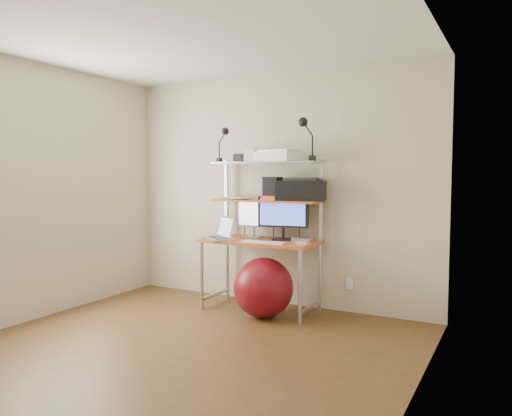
{
  "coord_description": "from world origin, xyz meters",
  "views": [
    {
      "loc": [
        2.37,
        -3.12,
        1.43
      ],
      "look_at": [
        0.1,
        1.15,
        1.09
      ],
      "focal_mm": 35.0,
      "sensor_mm": 36.0,
      "label": 1
    }
  ],
  "objects": [
    {
      "name": "nas_cube",
      "position": [
        0.06,
        1.59,
        1.27
      ],
      "size": [
        0.17,
        0.17,
        0.24
      ],
      "primitive_type": "cube",
      "rotation": [
        0.0,
        0.0,
        0.02
      ],
      "color": "black",
      "rests_on": "mid_shelf"
    },
    {
      "name": "room",
      "position": [
        0.0,
        0.0,
        1.25
      ],
      "size": [
        3.6,
        3.6,
        3.6
      ],
      "color": "brown",
      "rests_on": "ground"
    },
    {
      "name": "exercise_ball",
      "position": [
        0.15,
        1.22,
        0.3
      ],
      "size": [
        0.6,
        0.6,
        0.6
      ],
      "primitive_type": "sphere",
      "color": "maroon",
      "rests_on": "floor"
    },
    {
      "name": "box_white",
      "position": [
        -0.18,
        1.54,
        1.62
      ],
      "size": [
        0.13,
        0.11,
        0.13
      ],
      "primitive_type": "cube",
      "rotation": [
        0.0,
        0.0,
        0.15
      ],
      "color": "white",
      "rests_on": "top_shelf"
    },
    {
      "name": "computer_desk",
      "position": [
        0.0,
        1.5,
        0.96
      ],
      "size": [
        1.2,
        0.6,
        1.57
      ],
      "color": "#C56326",
      "rests_on": "ground"
    },
    {
      "name": "paper_stack",
      "position": [
        -0.39,
        1.58,
        1.16
      ],
      "size": [
        0.38,
        0.35,
        0.02
      ],
      "color": "white",
      "rests_on": "mid_shelf"
    },
    {
      "name": "mouse",
      "position": [
        0.51,
        1.32,
        0.75
      ],
      "size": [
        0.1,
        0.08,
        0.02
      ],
      "primitive_type": "cube",
      "rotation": [
        0.0,
        0.0,
        0.32
      ],
      "color": "white",
      "rests_on": "desktop"
    },
    {
      "name": "laptop",
      "position": [
        -0.39,
        1.31,
        0.79
      ],
      "size": [
        0.43,
        0.41,
        0.29
      ],
      "rotation": [
        0.0,
        0.0,
        -0.62
      ],
      "color": "silver",
      "rests_on": "desktop"
    },
    {
      "name": "clip_lamp_right",
      "position": [
        0.46,
        1.5,
        1.87
      ],
      "size": [
        0.17,
        0.1,
        0.43
      ],
      "color": "black",
      "rests_on": "top_shelf"
    },
    {
      "name": "clip_lamp_left",
      "position": [
        -0.46,
        1.47,
        1.82
      ],
      "size": [
        0.15,
        0.08,
        0.37
      ],
      "color": "black",
      "rests_on": "top_shelf"
    },
    {
      "name": "keyboard",
      "position": [
        0.13,
        1.25,
        0.75
      ],
      "size": [
        0.44,
        0.15,
        0.01
      ],
      "primitive_type": "cube",
      "rotation": [
        0.0,
        0.0,
        0.07
      ],
      "color": "white",
      "rests_on": "desktop"
    },
    {
      "name": "monitor_silver",
      "position": [
        -0.14,
        1.56,
        0.98
      ],
      "size": [
        0.4,
        0.15,
        0.44
      ],
      "rotation": [
        0.0,
        0.0,
        -0.07
      ],
      "color": "#B9B9BE",
      "rests_on": "desktop"
    },
    {
      "name": "monitor_black",
      "position": [
        0.21,
        1.54,
        1.01
      ],
      "size": [
        0.53,
        0.19,
        0.53
      ],
      "rotation": [
        0.0,
        0.0,
        0.21
      ],
      "color": "black",
      "rests_on": "desktop"
    },
    {
      "name": "scanner",
      "position": [
        0.15,
        1.55,
        1.61
      ],
      "size": [
        0.5,
        0.39,
        0.12
      ],
      "rotation": [
        0.0,
        0.0,
        -0.23
      ],
      "color": "white",
      "rests_on": "top_shelf"
    },
    {
      "name": "printer",
      "position": [
        0.38,
        1.62,
        1.26
      ],
      "size": [
        0.56,
        0.45,
        0.23
      ],
      "rotation": [
        0.0,
        0.0,
        0.26
      ],
      "color": "black",
      "rests_on": "mid_shelf"
    },
    {
      "name": "mac_mini",
      "position": [
        0.43,
        1.56,
        0.76
      ],
      "size": [
        0.2,
        0.2,
        0.04
      ],
      "primitive_type": "cube",
      "rotation": [
        0.0,
        0.0,
        0.06
      ],
      "color": "silver",
      "rests_on": "desktop"
    },
    {
      "name": "phone",
      "position": [
        0.06,
        1.32,
        0.74
      ],
      "size": [
        0.08,
        0.14,
        0.01
      ],
      "primitive_type": "cube",
      "rotation": [
        0.0,
        0.0,
        0.11
      ],
      "color": "black",
      "rests_on": "desktop"
    },
    {
      "name": "wall_outlet",
      "position": [
        0.85,
        1.79,
        0.3
      ],
      "size": [
        0.08,
        0.01,
        0.12
      ],
      "primitive_type": "cube",
      "color": "white",
      "rests_on": "room"
    },
    {
      "name": "red_box",
      "position": [
        0.11,
        1.47,
        1.17
      ],
      "size": [
        0.18,
        0.13,
        0.05
      ],
      "primitive_type": "cube",
      "rotation": [
        0.0,
        0.0,
        -0.13
      ],
      "color": "#CA4420",
      "rests_on": "mid_shelf"
    },
    {
      "name": "box_grey",
      "position": [
        -0.36,
        1.61,
        1.6
      ],
      "size": [
        0.1,
        0.1,
        0.09
      ],
      "primitive_type": "cube",
      "rotation": [
        0.0,
        0.0,
        0.17
      ],
      "color": "#2F2F31",
      "rests_on": "top_shelf"
    }
  ]
}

